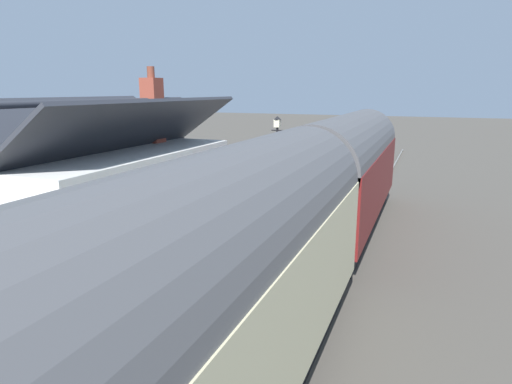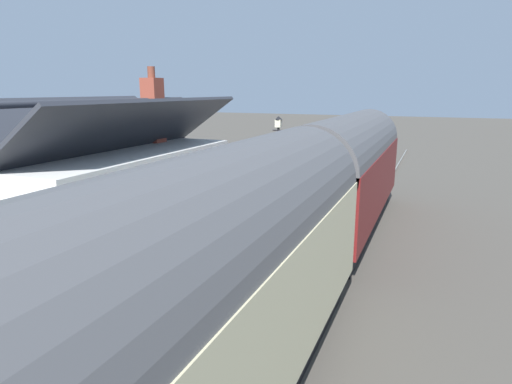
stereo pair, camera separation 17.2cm
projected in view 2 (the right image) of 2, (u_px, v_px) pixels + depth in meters
ground_plane at (303, 244)px, 14.79m from camera, size 160.00×160.00×0.00m
platform at (196, 219)px, 16.29m from camera, size 32.00×6.45×0.86m
platform_edge_coping at (271, 217)px, 15.04m from camera, size 32.00×0.36×0.02m
rail_near at (350, 249)px, 14.17m from camera, size 52.00×0.08×0.14m
rail_far at (308, 243)px, 14.71m from camera, size 52.00×0.08×0.14m
train at (231, 268)px, 7.31m from camera, size 30.35×2.73×4.32m
station_building at (112, 190)px, 12.71m from camera, size 7.96×4.26×5.09m
bench_by_lamp at (265, 170)px, 21.24m from camera, size 1.41×0.46×0.88m
planter_corner_building at (267, 198)px, 16.29m from camera, size 0.46×0.46×0.71m
planter_bench_left at (193, 184)px, 19.16m from camera, size 0.89×0.32×0.55m
planter_under_sign at (264, 179)px, 20.19m from camera, size 0.80×0.32×0.56m
lamp_post_platform at (278, 140)px, 17.76m from camera, size 0.32×0.50×3.30m
station_sign_board at (324, 149)px, 23.51m from camera, size 0.96×0.06×1.57m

